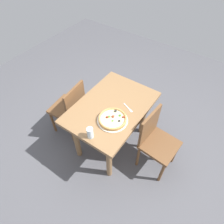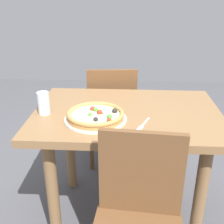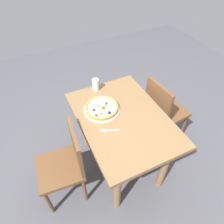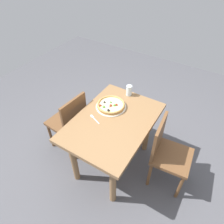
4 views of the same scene
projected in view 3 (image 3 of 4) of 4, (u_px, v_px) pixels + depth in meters
The scene contains 8 objects.
ground_plane at pixel (120, 162), 2.42m from camera, with size 6.00×6.00×0.00m, color #4C4C51.
dining_table at pixel (122, 126), 1.97m from camera, with size 1.10×0.77×0.76m.
chair_near at pixel (163, 110), 2.34m from camera, with size 0.44×0.44×0.88m.
chair_far at pixel (66, 163), 1.85m from camera, with size 0.43×0.43×0.88m.
plate at pixel (102, 109), 1.94m from camera, with size 0.34×0.34×0.01m, color silver.
pizza at pixel (102, 108), 1.92m from camera, with size 0.32×0.32×0.05m.
fork at pixel (108, 130), 1.76m from camera, with size 0.08×0.16×0.00m.
drinking_glass at pixel (96, 85), 2.11m from camera, with size 0.07×0.07×0.13m, color silver.
Camera 3 is at (-1.12, 0.64, 2.13)m, focal length 32.83 mm.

